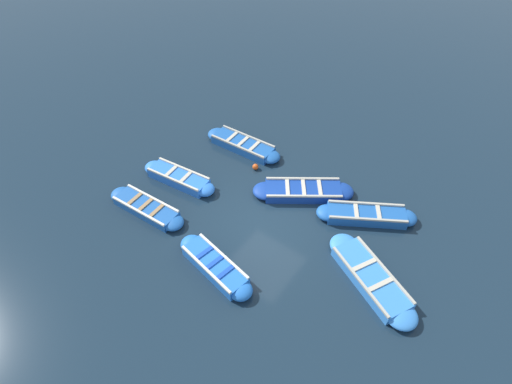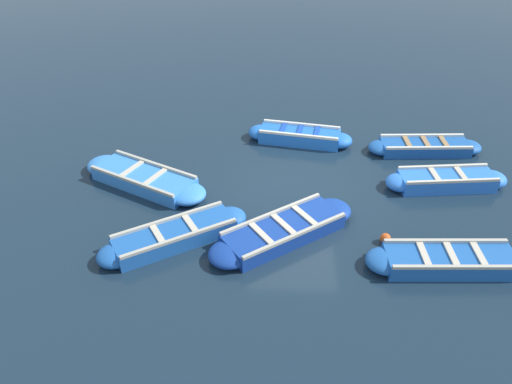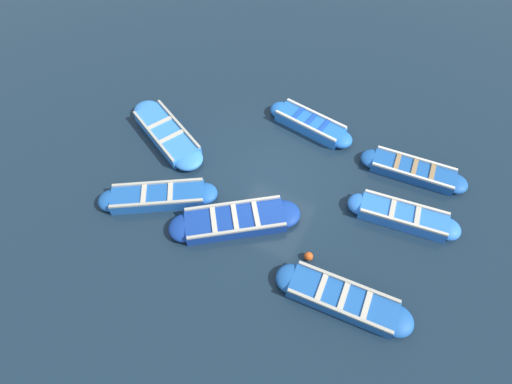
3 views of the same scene
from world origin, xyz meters
The scene contains 10 objects.
ground_plane centered at (0.00, 0.00, 0.00)m, with size 120.00×120.00×0.00m, color #162838.
boat_broadside centered at (-0.24, 3.92, 0.19)m, with size 1.07×3.26×0.45m.
boat_inner_gap centered at (2.01, -0.32, 0.18)m, with size 2.96×3.61×0.41m.
boat_alongside centered at (2.85, 3.18, 0.18)m, with size 1.01×3.58×0.42m.
boat_end_of_row centered at (-2.50, 0.17, 0.20)m, with size 1.26×3.22×0.45m.
boat_tucked centered at (-2.05, 3.79, 0.17)m, with size 0.97×3.33×0.39m.
boat_mid_row centered at (0.01, -3.97, 0.18)m, with size 2.56×3.76×0.42m.
boat_centre centered at (2.29, -2.75, 0.18)m, with size 2.48×3.40×0.43m.
buoy_orange_near centered at (2.10, 1.97, 0.12)m, with size 0.24×0.24×0.24m, color #E05119.
buoy_yellow_far centered at (1.84, -1.77, 0.14)m, with size 0.28×0.28×0.28m, color silver.
Camera 1 is at (-7.53, -5.12, 10.75)m, focal length 28.00 mm.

